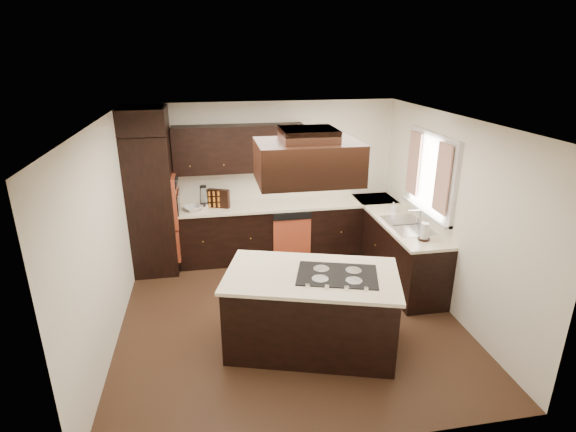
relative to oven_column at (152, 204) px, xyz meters
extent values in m
cube|color=#523420|center=(1.78, -1.71, -1.07)|extent=(4.20, 4.20, 0.02)
cube|color=silver|center=(1.78, -1.71, 1.45)|extent=(4.20, 4.20, 0.02)
cube|color=white|center=(1.78, 0.40, 0.19)|extent=(4.20, 0.02, 2.50)
cube|color=white|center=(1.78, -3.81, 0.19)|extent=(4.20, 0.02, 2.50)
cube|color=white|center=(-0.33, -1.71, 0.19)|extent=(0.02, 4.20, 2.50)
cube|color=white|center=(3.88, -1.71, 0.19)|extent=(0.02, 4.20, 2.50)
cube|color=black|center=(0.00, 0.00, 0.00)|extent=(0.65, 0.75, 2.12)
cube|color=#C64E2D|center=(0.35, 0.00, 0.06)|extent=(0.05, 0.62, 0.78)
cube|color=black|center=(1.81, 0.09, -0.62)|extent=(2.93, 0.60, 0.88)
cube|color=black|center=(3.58, -0.80, -0.62)|extent=(0.60, 2.40, 0.88)
cube|color=#FAECC8|center=(1.81, 0.08, -0.16)|extent=(2.93, 0.63, 0.04)
cube|color=#FAECC8|center=(3.56, -0.80, -0.16)|extent=(0.63, 2.40, 0.04)
cube|color=black|center=(1.34, 0.23, 0.75)|extent=(2.00, 0.34, 0.72)
cube|color=#C64E2D|center=(2.10, -0.20, -0.66)|extent=(0.60, 0.05, 0.72)
cube|color=silver|center=(3.85, -1.16, 0.59)|extent=(0.06, 1.32, 1.12)
cube|color=white|center=(3.87, -1.16, 0.59)|extent=(0.00, 1.20, 1.00)
cube|color=beige|center=(3.79, -1.57, 0.64)|extent=(0.02, 0.34, 0.90)
cube|color=beige|center=(3.79, -0.74, 0.64)|extent=(0.02, 0.34, 0.90)
cube|color=silver|center=(3.58, -1.16, -0.14)|extent=(0.52, 0.84, 0.01)
cube|color=black|center=(1.92, -2.35, -0.62)|extent=(2.05, 1.49, 0.88)
cube|color=#FAECC8|center=(1.92, -2.35, -0.16)|extent=(2.13, 1.58, 0.04)
cube|color=black|center=(2.18, -2.44, -0.13)|extent=(1.00, 0.81, 0.01)
cube|color=black|center=(1.88, -2.25, 1.10)|extent=(1.05, 0.72, 0.42)
cube|color=black|center=(1.88, -2.25, 1.38)|extent=(0.55, 0.50, 0.13)
cylinder|color=silver|center=(0.76, 0.03, -0.09)|extent=(0.15, 0.15, 0.10)
cone|color=silver|center=(0.76, 0.03, 0.09)|extent=(0.13, 0.13, 0.26)
cube|color=black|center=(0.99, 0.09, 0.01)|extent=(0.35, 0.22, 0.29)
imported|color=silver|center=(0.59, 0.03, -0.11)|extent=(0.37, 0.37, 0.07)
imported|color=silver|center=(3.58, -0.62, -0.06)|extent=(0.08, 0.08, 0.17)
cylinder|color=silver|center=(3.56, -1.69, -0.02)|extent=(0.13, 0.13, 0.23)
camera|label=1|loc=(0.88, -6.65, 2.16)|focal=28.00mm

